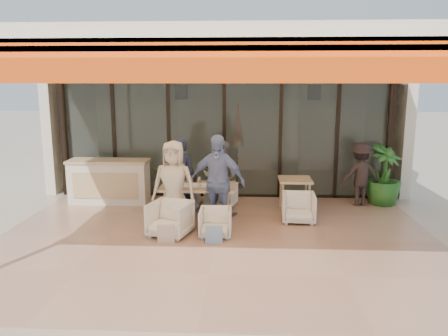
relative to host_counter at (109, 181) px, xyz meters
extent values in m
plane|color=#C6B293|center=(2.65, -2.30, -0.53)|extent=(70.00, 70.00, 0.00)
cube|color=tan|center=(2.65, -2.30, -0.53)|extent=(8.00, 6.00, 0.01)
cube|color=silver|center=(2.65, -2.30, 2.77)|extent=(8.00, 6.00, 0.20)
cube|color=#FA4C0D|center=(2.65, -5.24, 2.49)|extent=(8.00, 0.12, 0.45)
cube|color=orange|center=(2.65, -4.55, 2.61)|extent=(8.00, 1.50, 0.06)
cylinder|color=black|center=(-1.23, 0.58, 1.07)|extent=(0.12, 0.12, 3.20)
cylinder|color=black|center=(6.53, 0.58, 1.07)|extent=(0.12, 0.12, 3.20)
cube|color=#9EADA3|center=(2.65, 0.70, 1.07)|extent=(8.00, 0.03, 3.20)
cube|color=black|center=(2.65, 0.70, -0.49)|extent=(8.00, 0.10, 0.08)
cube|color=black|center=(2.65, 0.70, 2.63)|extent=(8.00, 0.10, 0.08)
cube|color=black|center=(-1.35, 0.70, 1.07)|extent=(0.08, 0.10, 3.20)
cube|color=black|center=(-0.05, 0.70, 1.07)|extent=(0.08, 0.10, 3.20)
cube|color=black|center=(1.30, 0.70, 1.07)|extent=(0.08, 0.10, 3.20)
cube|color=black|center=(2.65, 0.70, 1.07)|extent=(0.08, 0.10, 3.20)
cube|color=black|center=(4.00, 0.70, 1.07)|extent=(0.08, 0.10, 3.20)
cube|color=black|center=(5.35, 0.70, 1.07)|extent=(0.08, 0.10, 3.20)
cube|color=black|center=(6.65, 0.70, 1.07)|extent=(0.08, 0.10, 3.20)
cube|color=silver|center=(2.65, 4.20, 1.17)|extent=(9.00, 0.25, 3.40)
cube|color=silver|center=(-1.75, 2.45, 1.17)|extent=(0.25, 3.50, 3.40)
cube|color=silver|center=(7.05, 2.45, 1.17)|extent=(0.25, 3.50, 3.40)
cube|color=silver|center=(2.65, 2.45, 2.87)|extent=(9.00, 3.50, 0.25)
cube|color=tan|center=(2.65, 2.45, -0.52)|extent=(8.00, 3.50, 0.02)
cylinder|color=silver|center=(1.05, 2.30, 0.97)|extent=(0.40, 0.40, 3.00)
cylinder|color=silver|center=(4.45, 2.30, 0.97)|extent=(0.40, 0.40, 3.00)
cylinder|color=black|center=(1.45, 1.90, 2.47)|extent=(0.03, 0.03, 0.70)
cube|color=black|center=(1.45, 1.90, 2.02)|extent=(0.30, 0.30, 0.40)
sphere|color=#FFBF72|center=(1.45, 1.90, 2.02)|extent=(0.18, 0.18, 0.18)
cylinder|color=black|center=(4.95, 1.90, 2.47)|extent=(0.03, 0.03, 0.70)
cube|color=black|center=(4.95, 1.90, 2.02)|extent=(0.30, 0.30, 0.40)
sphere|color=#FFBF72|center=(4.95, 1.90, 2.02)|extent=(0.18, 0.18, 0.18)
cylinder|color=black|center=(2.95, 1.70, -0.48)|extent=(0.40, 0.40, 0.05)
cylinder|color=black|center=(2.95, 1.70, 0.52)|extent=(0.04, 0.04, 2.10)
cone|color=#E64714|center=(2.95, 1.70, 1.17)|extent=(0.32, 0.32, 1.10)
cube|color=silver|center=(0.00, 0.00, -0.03)|extent=(1.80, 0.60, 1.00)
cube|color=tan|center=(0.00, 0.00, 0.48)|extent=(1.85, 0.65, 0.06)
cube|color=tan|center=(0.00, -0.31, -0.03)|extent=(1.50, 0.02, 0.60)
cube|color=tan|center=(2.21, -1.18, 0.19)|extent=(1.50, 0.90, 0.05)
cube|color=white|center=(2.21, -1.18, 0.21)|extent=(1.30, 0.35, 0.01)
cylinder|color=tan|center=(1.59, -1.50, -0.18)|extent=(0.06, 0.06, 0.70)
cylinder|color=tan|center=(2.83, -1.50, -0.18)|extent=(0.06, 0.06, 0.70)
cylinder|color=tan|center=(1.59, -0.86, -0.18)|extent=(0.06, 0.06, 0.70)
cylinder|color=tan|center=(2.83, -0.86, -0.18)|extent=(0.06, 0.06, 0.70)
cylinder|color=white|center=(1.76, -1.33, 0.27)|extent=(0.06, 0.06, 0.11)
cylinder|color=white|center=(1.96, -0.98, 0.27)|extent=(0.06, 0.06, 0.11)
cylinder|color=white|center=(2.26, -1.28, 0.27)|extent=(0.06, 0.06, 0.11)
cylinder|color=white|center=(2.51, -1.00, 0.27)|extent=(0.06, 0.06, 0.11)
cylinder|color=white|center=(2.71, -1.38, 0.27)|extent=(0.06, 0.06, 0.11)
cylinder|color=brown|center=(1.66, -1.03, 0.30)|extent=(0.07, 0.07, 0.16)
cylinder|color=black|center=(2.11, -0.90, 0.30)|extent=(0.09, 0.09, 0.17)
cylinder|color=black|center=(2.11, -0.90, 0.39)|extent=(0.10, 0.10, 0.01)
cylinder|color=white|center=(1.76, -1.48, 0.22)|extent=(0.22, 0.22, 0.01)
cylinder|color=white|center=(2.66, -1.48, 0.22)|extent=(0.22, 0.22, 0.01)
cylinder|color=white|center=(1.76, -0.86, 0.22)|extent=(0.22, 0.22, 0.01)
cylinder|color=white|center=(2.66, -0.86, 0.22)|extent=(0.22, 0.22, 0.01)
imported|color=white|center=(1.79, -0.23, -0.17)|extent=(0.74, 0.69, 0.72)
imported|color=white|center=(2.63, -0.23, -0.22)|extent=(0.75, 0.73, 0.63)
imported|color=white|center=(1.79, -2.13, -0.17)|extent=(0.85, 0.82, 0.72)
imported|color=white|center=(2.63, -2.13, -0.23)|extent=(0.58, 0.54, 0.60)
imported|color=#1B1F3B|center=(1.79, -0.73, 0.30)|extent=(0.61, 0.40, 1.66)
imported|color=slate|center=(2.63, -0.73, 0.28)|extent=(0.94, 0.84, 1.62)
imported|color=beige|center=(1.79, -1.63, 0.33)|extent=(0.88, 0.62, 1.72)
imported|color=#687CAD|center=(2.63, -1.63, 0.39)|extent=(1.15, 0.66, 1.84)
cube|color=silver|center=(1.79, -2.53, -0.36)|extent=(0.30, 0.10, 0.34)
cube|color=#99BFD8|center=(2.63, -2.53, -0.36)|extent=(0.30, 0.10, 0.34)
cube|color=tan|center=(4.26, -0.45, 0.19)|extent=(0.70, 0.70, 0.05)
cylinder|color=tan|center=(3.98, -0.73, -0.18)|extent=(0.05, 0.05, 0.70)
cylinder|color=tan|center=(4.54, -0.73, -0.18)|extent=(0.05, 0.05, 0.70)
cylinder|color=tan|center=(3.98, -0.17, -0.18)|extent=(0.05, 0.05, 0.70)
cylinder|color=tan|center=(4.54, -0.17, -0.18)|extent=(0.05, 0.05, 0.70)
imported|color=white|center=(4.26, -1.20, -0.20)|extent=(0.68, 0.64, 0.67)
imported|color=black|center=(5.78, 0.06, 0.20)|extent=(1.05, 0.75, 1.47)
imported|color=#1E5919|center=(6.35, 0.17, 0.18)|extent=(1.11, 1.11, 1.41)
camera|label=1|loc=(3.18, -9.78, 2.28)|focal=35.00mm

